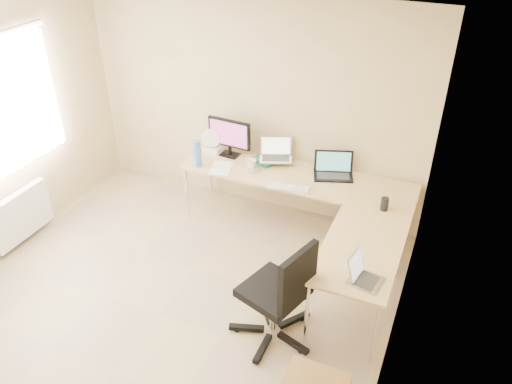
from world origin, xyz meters
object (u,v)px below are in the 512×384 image
at_px(desk_return, 357,278).
at_px(water_bottle, 197,154).
at_px(desk_main, 295,202).
at_px(mug, 251,164).
at_px(office_chair, 273,293).
at_px(laptop_return, 367,272).
at_px(monitor, 229,138).
at_px(laptop_center, 276,150).
at_px(laptop_black, 334,166).
at_px(keyboard, 288,188).
at_px(desk_fan, 213,141).

xyz_separation_m(desk_return, water_bottle, (-2.10, 0.75, 0.53)).
height_order(desk_main, mug, mug).
bearing_deg(office_chair, laptop_return, 33.38).
relative_size(monitor, laptop_center, 1.45).
height_order(mug, laptop_return, laptop_return).
relative_size(laptop_black, office_chair, 0.39).
distance_m(desk_main, office_chair, 1.68).
xyz_separation_m(keyboard, laptop_return, (1.10, -1.13, 0.09)).
bearing_deg(laptop_return, mug, 60.01).
relative_size(laptop_return, office_chair, 0.28).
bearing_deg(laptop_center, desk_fan, 160.96).
distance_m(desk_main, laptop_center, 0.65).
relative_size(water_bottle, laptop_return, 1.03).
distance_m(water_bottle, office_chair, 2.07).
height_order(laptop_center, office_chair, office_chair).
relative_size(mug, office_chair, 0.10).
height_order(desk_fan, laptop_return, desk_fan).
distance_m(laptop_black, mug, 0.94).
distance_m(keyboard, mug, 0.60).
bearing_deg(mug, laptop_center, 44.34).
height_order(desk_main, water_bottle, water_bottle).
relative_size(laptop_black, water_bottle, 1.34).
xyz_separation_m(laptop_black, keyboard, (-0.38, -0.43, -0.13)).
height_order(laptop_center, laptop_black, laptop_center).
relative_size(monitor, water_bottle, 1.71).
bearing_deg(mug, laptop_black, 11.15).
height_order(desk_main, monitor, monitor).
bearing_deg(desk_return, desk_main, 134.27).
bearing_deg(laptop_black, monitor, 160.65).
bearing_deg(mug, office_chair, -60.18).
bearing_deg(desk_main, keyboard, -88.64).
height_order(desk_main, laptop_black, laptop_black).
bearing_deg(mug, desk_return, -32.27).
bearing_deg(mug, desk_main, 4.74).
relative_size(desk_return, mug, 11.43).
height_order(desk_main, desk_fan, desk_fan).
bearing_deg(laptop_return, desk_main, 47.86).
distance_m(desk_main, laptop_return, 1.86).
bearing_deg(desk_fan, monitor, -18.03).
bearing_deg(keyboard, water_bottle, 168.69).
bearing_deg(desk_fan, office_chair, -68.76).
bearing_deg(office_chair, laptop_black, 107.47).
height_order(desk_return, desk_fan, desk_fan).
xyz_separation_m(desk_main, monitor, (-0.90, 0.14, 0.60)).
bearing_deg(water_bottle, desk_return, -19.68).
height_order(laptop_center, laptop_return, laptop_center).
height_order(monitor, mug, monitor).
bearing_deg(monitor, desk_return, -27.47).
bearing_deg(desk_main, laptop_black, 19.66).
xyz_separation_m(laptop_black, laptop_return, (0.72, -1.56, -0.03)).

